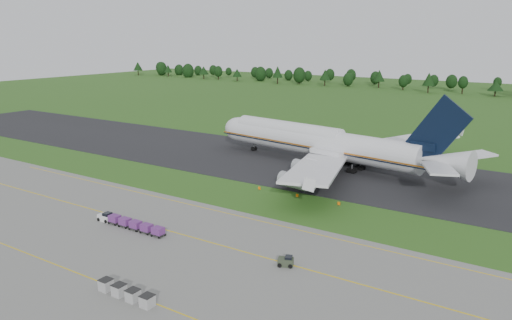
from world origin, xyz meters
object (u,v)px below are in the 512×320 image
Objects in this scene: uld_row at (126,293)px; edge_markers at (297,196)px; utility_cart at (286,262)px; aircraft at (322,142)px; baggage_train at (129,223)px.

uld_row reaches higher than edge_markers.
utility_cart is 31.16m from edge_markers.
edge_markers is at bearing -74.11° from aircraft.
aircraft reaches higher than baggage_train.
baggage_train is 23.65m from uld_row.
aircraft is 28.93× the size of utility_cart.
utility_cart is 0.13× the size of edge_markers.
aircraft is 4.77× the size of baggage_train.
edge_markers is (7.43, -26.10, -5.37)m from aircraft.
edge_markers is (15.41, 30.04, -0.60)m from baggage_train.
aircraft is 58.30m from utility_cart.
baggage_train is (-7.98, -56.14, -4.77)m from aircraft.
baggage_train is 28.99m from utility_cart.
uld_row is at bearing -82.84° from aircraft.
aircraft is 8.12× the size of uld_row.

